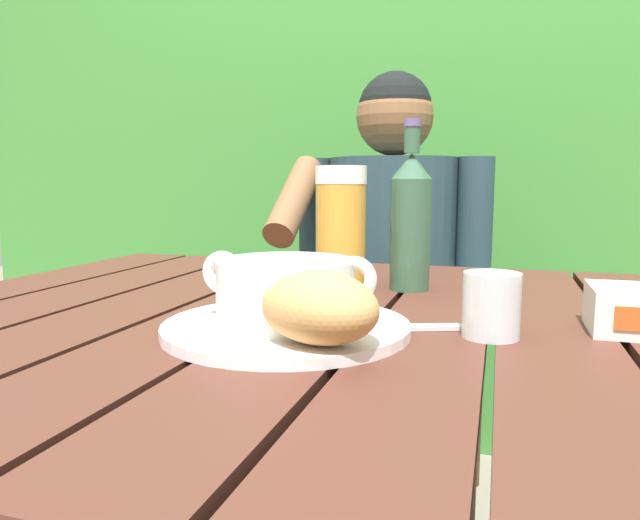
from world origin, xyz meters
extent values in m
cube|color=#4E291F|center=(-0.41, 0.00, 0.74)|extent=(0.13, 0.96, 0.04)
cube|color=#4E291F|center=(-0.27, 0.00, 0.74)|extent=(0.13, 0.96, 0.04)
cube|color=#4E291F|center=(-0.14, 0.00, 0.74)|extent=(0.13, 0.96, 0.04)
cube|color=#4E291F|center=(0.00, 0.00, 0.74)|extent=(0.13, 0.96, 0.04)
cube|color=#4E291F|center=(0.14, 0.00, 0.74)|extent=(0.13, 0.96, 0.04)
cube|color=#4E291F|center=(0.27, 0.00, 0.74)|extent=(0.13, 0.96, 0.04)
cube|color=#4E291F|center=(0.00, 0.45, 0.69)|extent=(1.17, 0.03, 0.08)
cube|color=#4E291F|center=(-0.57, 0.44, 0.36)|extent=(0.06, 0.06, 0.73)
cube|color=#3D8334|center=(0.00, 1.58, 0.87)|extent=(3.67, 0.60, 1.74)
cylinder|color=#4C3823|center=(-0.26, 1.73, 1.00)|extent=(0.10, 0.10, 1.99)
cylinder|color=#512717|center=(0.16, 0.66, 0.22)|extent=(0.04, 0.04, 0.45)
cylinder|color=#512717|center=(-0.26, 0.66, 0.22)|extent=(0.04, 0.04, 0.45)
cylinder|color=#512717|center=(0.16, 1.06, 0.22)|extent=(0.04, 0.04, 0.45)
cylinder|color=#512717|center=(-0.26, 1.06, 0.22)|extent=(0.04, 0.04, 0.45)
cube|color=#512717|center=(-0.05, 0.86, 0.46)|extent=(0.46, 0.44, 0.02)
cylinder|color=#512717|center=(0.16, 1.06, 0.68)|extent=(0.04, 0.04, 0.46)
cylinder|color=#512717|center=(-0.26, 1.06, 0.68)|extent=(0.04, 0.04, 0.46)
cube|color=#512717|center=(-0.05, 1.06, 0.61)|extent=(0.42, 0.02, 0.04)
cube|color=#512717|center=(-0.05, 1.06, 0.73)|extent=(0.42, 0.02, 0.04)
cube|color=#512717|center=(-0.05, 1.06, 0.84)|extent=(0.42, 0.02, 0.04)
cylinder|color=#253D45|center=(0.04, 0.56, 0.23)|extent=(0.11, 0.11, 0.45)
cylinder|color=#253D45|center=(0.04, 0.66, 0.51)|extent=(0.13, 0.40, 0.13)
cylinder|color=#253D45|center=(-0.13, 0.56, 0.23)|extent=(0.11, 0.11, 0.45)
cylinder|color=#253D45|center=(-0.13, 0.66, 0.51)|extent=(0.13, 0.40, 0.13)
cylinder|color=#253D45|center=(-0.05, 0.76, 0.75)|extent=(0.32, 0.32, 0.48)
sphere|color=brown|center=(-0.05, 0.76, 1.09)|extent=(0.19, 0.19, 0.19)
sphere|color=black|center=(-0.05, 0.76, 1.11)|extent=(0.18, 0.18, 0.18)
cylinder|color=#253D45|center=(0.15, 0.74, 0.86)|extent=(0.08, 0.08, 0.26)
cylinder|color=#253D45|center=(-0.25, 0.74, 0.86)|extent=(0.08, 0.08, 0.26)
cylinder|color=brown|center=(-0.25, 0.58, 0.89)|extent=(0.07, 0.25, 0.21)
cylinder|color=white|center=(-0.02, -0.10, 0.77)|extent=(0.28, 0.28, 0.01)
cylinder|color=white|center=(-0.02, -0.10, 0.81)|extent=(0.16, 0.16, 0.07)
cylinder|color=#C96F26|center=(-0.02, -0.10, 0.82)|extent=(0.14, 0.14, 0.01)
torus|color=white|center=(-0.10, -0.10, 0.83)|extent=(0.05, 0.01, 0.05)
torus|color=white|center=(0.06, -0.10, 0.83)|extent=(0.05, 0.01, 0.05)
ellipsoid|color=tan|center=(0.04, -0.17, 0.81)|extent=(0.16, 0.14, 0.07)
cylinder|color=gold|center=(-0.02, 0.16, 0.84)|extent=(0.08, 0.08, 0.17)
cylinder|color=white|center=(-0.02, 0.16, 0.94)|extent=(0.08, 0.08, 0.03)
cylinder|color=#355940|center=(0.08, 0.21, 0.85)|extent=(0.06, 0.06, 0.17)
cone|color=#355940|center=(0.08, 0.21, 0.95)|extent=(0.06, 0.06, 0.04)
cylinder|color=#355940|center=(0.08, 0.21, 0.99)|extent=(0.02, 0.02, 0.04)
cylinder|color=#5F4F7F|center=(0.08, 0.21, 1.02)|extent=(0.03, 0.03, 0.01)
cylinder|color=silver|center=(0.20, -0.05, 0.80)|extent=(0.06, 0.06, 0.07)
cube|color=silver|center=(0.14, -0.04, 0.77)|extent=(0.13, 0.06, 0.00)
cube|color=black|center=(0.08, -0.06, 0.77)|extent=(0.07, 0.04, 0.01)
camera|label=1|loc=(0.21, -0.70, 0.93)|focal=32.82mm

